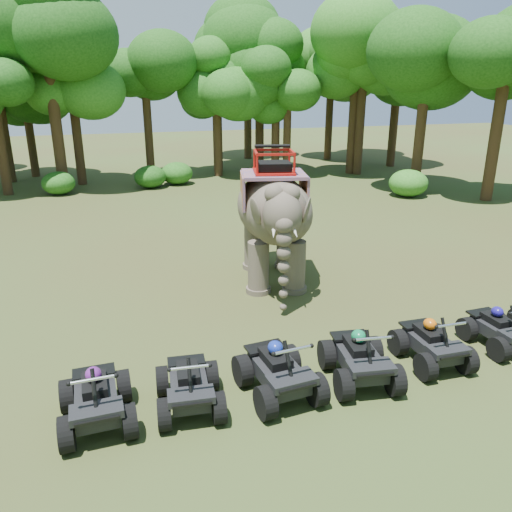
# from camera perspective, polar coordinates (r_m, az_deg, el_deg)

# --- Properties ---
(ground) EXTENTS (110.00, 110.00, 0.00)m
(ground) POSITION_cam_1_polar(r_m,az_deg,el_deg) (11.82, 1.81, -10.58)
(ground) COLOR #47381E
(ground) RESTS_ON ground
(elephant) EXTENTS (3.23, 5.23, 4.09)m
(elephant) POSITION_cam_1_polar(r_m,az_deg,el_deg) (15.16, 2.02, 4.58)
(elephant) COLOR brown
(elephant) RESTS_ON ground
(atv_0) EXTENTS (1.32, 1.79, 1.30)m
(atv_0) POSITION_cam_1_polar(r_m,az_deg,el_deg) (9.65, -17.90, -14.58)
(atv_0) COLOR black
(atv_0) RESTS_ON ground
(atv_1) EXTENTS (1.38, 1.78, 1.23)m
(atv_1) POSITION_cam_1_polar(r_m,az_deg,el_deg) (9.71, -7.70, -13.76)
(atv_1) COLOR black
(atv_1) RESTS_ON ground
(atv_2) EXTENTS (1.47, 1.92, 1.34)m
(atv_2) POSITION_cam_1_polar(r_m,az_deg,el_deg) (9.97, 2.59, -12.25)
(atv_2) COLOR black
(atv_2) RESTS_ON ground
(atv_3) EXTENTS (1.56, 1.97, 1.33)m
(atv_3) POSITION_cam_1_polar(r_m,az_deg,el_deg) (10.60, 11.84, -10.68)
(atv_3) COLOR black
(atv_3) RESTS_ON ground
(atv_4) EXTENTS (1.28, 1.72, 1.24)m
(atv_4) POSITION_cam_1_polar(r_m,az_deg,el_deg) (11.65, 19.53, -8.80)
(atv_4) COLOR black
(atv_4) RESTS_ON ground
(atv_5) EXTENTS (1.19, 1.61, 1.17)m
(atv_5) POSITION_cam_1_polar(r_m,az_deg,el_deg) (12.96, 26.13, -6.96)
(atv_5) COLOR black
(atv_5) RESTS_ON ground
(tree_0) EXTENTS (5.30, 5.30, 7.57)m
(tree_0) POSITION_cam_1_polar(r_m,az_deg,el_deg) (33.72, -12.31, 15.25)
(tree_0) COLOR #195114
(tree_0) RESTS_ON ground
(tree_1) EXTENTS (5.01, 5.01, 7.16)m
(tree_1) POSITION_cam_1_polar(r_m,az_deg,el_deg) (34.89, -4.36, 15.40)
(tree_1) COLOR #195114
(tree_1) RESTS_ON ground
(tree_2) EXTENTS (4.84, 4.84, 6.91)m
(tree_2) POSITION_cam_1_polar(r_m,az_deg,el_deg) (33.35, 3.60, 15.03)
(tree_2) COLOR #195114
(tree_2) RESTS_ON ground
(tree_3) EXTENTS (6.28, 6.28, 8.97)m
(tree_3) POSITION_cam_1_polar(r_m,az_deg,el_deg) (34.52, 11.95, 16.53)
(tree_3) COLOR #195114
(tree_3) RESTS_ON ground
(tree_4) EXTENTS (6.18, 6.18, 8.84)m
(tree_4) POSITION_cam_1_polar(r_m,az_deg,el_deg) (29.61, 18.48, 15.46)
(tree_4) COLOR #195114
(tree_4) RESTS_ON ground
(tree_5) EXTENTS (6.65, 6.65, 9.50)m
(tree_5) POSITION_cam_1_polar(r_m,az_deg,el_deg) (28.58, 26.11, 15.10)
(tree_5) COLOR #195114
(tree_5) RESTS_ON ground
(tree_29) EXTENTS (5.56, 5.56, 7.95)m
(tree_29) POSITION_cam_1_polar(r_m,az_deg,el_deg) (32.07, -19.99, 14.72)
(tree_29) COLOR #195114
(tree_29) RESTS_ON ground
(tree_30) EXTENTS (6.19, 6.19, 8.84)m
(tree_30) POSITION_cam_1_polar(r_m,az_deg,el_deg) (41.00, 8.44, 16.99)
(tree_30) COLOR #195114
(tree_30) RESTS_ON ground
(tree_31) EXTENTS (6.99, 6.99, 9.98)m
(tree_31) POSITION_cam_1_polar(r_m,az_deg,el_deg) (41.22, -0.96, 17.99)
(tree_31) COLOR #195114
(tree_31) RESTS_ON ground
(tree_32) EXTENTS (6.80, 6.80, 9.71)m
(tree_32) POSITION_cam_1_polar(r_m,az_deg,el_deg) (35.33, 0.42, 17.57)
(tree_32) COLOR #195114
(tree_32) RESTS_ON ground
(tree_33) EXTENTS (6.82, 6.82, 9.74)m
(tree_33) POSITION_cam_1_polar(r_m,az_deg,el_deg) (38.50, 15.72, 17.05)
(tree_33) COLOR #195114
(tree_33) RESTS_ON ground
(tree_34) EXTENTS (5.13, 5.13, 7.32)m
(tree_34) POSITION_cam_1_polar(r_m,az_deg,el_deg) (34.63, -26.97, 13.56)
(tree_34) COLOR #195114
(tree_34) RESTS_ON ground
(tree_35) EXTENTS (6.04, 6.04, 8.63)m
(tree_35) POSITION_cam_1_polar(r_m,az_deg,el_deg) (35.33, -4.56, 16.63)
(tree_35) COLOR #195114
(tree_35) RESTS_ON ground
(tree_36) EXTENTS (6.48, 6.48, 9.26)m
(tree_36) POSITION_cam_1_polar(r_m,az_deg,el_deg) (34.75, 11.13, 16.83)
(tree_36) COLOR #195114
(tree_36) RESTS_ON ground
(tree_37) EXTENTS (7.40, 7.40, 10.57)m
(tree_37) POSITION_cam_1_polar(r_m,az_deg,el_deg) (30.46, -22.27, 16.76)
(tree_37) COLOR #195114
(tree_37) RESTS_ON ground
(tree_38) EXTENTS (5.46, 5.46, 7.80)m
(tree_38) POSITION_cam_1_polar(r_m,az_deg,el_deg) (33.28, -4.47, 15.76)
(tree_38) COLOR #195114
(tree_38) RESTS_ON ground
(tree_39) EXTENTS (5.08, 5.08, 7.25)m
(tree_39) POSITION_cam_1_polar(r_m,az_deg,el_deg) (36.04, -24.61, 13.98)
(tree_39) COLOR #195114
(tree_39) RESTS_ON ground
(tree_40) EXTENTS (5.62, 5.62, 8.03)m
(tree_40) POSITION_cam_1_polar(r_m,az_deg,el_deg) (33.64, 2.28, 16.04)
(tree_40) COLOR #195114
(tree_40) RESTS_ON ground
(tree_41) EXTENTS (7.17, 7.17, 10.24)m
(tree_41) POSITION_cam_1_polar(r_m,az_deg,el_deg) (40.73, 11.43, 17.81)
(tree_41) COLOR #195114
(tree_41) RESTS_ON ground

